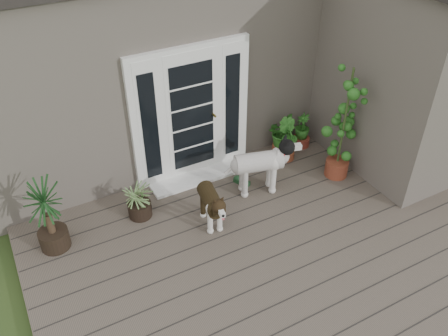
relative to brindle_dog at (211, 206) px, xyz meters
name	(u,v)px	position (x,y,z in m)	size (l,w,h in m)	color
deck	(279,258)	(0.51, -0.96, -0.38)	(6.20, 4.60, 0.12)	#6B5B4C
house_main	(152,43)	(0.51, 3.29, 1.11)	(7.40, 4.00, 3.10)	#665E54
house_wing	(403,77)	(3.41, 0.14, 1.11)	(1.60, 2.40, 3.10)	#665E54
door_unit	(191,114)	(0.31, 1.24, 0.75)	(1.90, 0.14, 2.15)	white
door_step	(199,176)	(0.31, 1.04, -0.30)	(1.60, 0.40, 0.05)	white
brindle_dog	(211,206)	(0.00, 0.00, 0.00)	(0.33, 0.77, 0.64)	#302411
white_dog	(258,170)	(0.96, 0.32, 0.08)	(0.41, 0.96, 0.80)	white
spider_plant	(139,199)	(-0.83, 0.64, -0.02)	(0.57, 0.57, 0.61)	#8BAD6A
yucca	(48,216)	(-2.04, 0.59, 0.22)	(0.75, 0.75, 1.08)	black
herb_a	(280,138)	(1.84, 1.04, -0.02)	(0.47, 0.47, 0.60)	#225217
herb_b	(287,145)	(1.85, 0.83, -0.05)	(0.36, 0.36, 0.54)	#205017
herb_c	(302,134)	(2.30, 1.04, -0.08)	(0.31, 0.31, 0.48)	#185418
sapling	(344,123)	(2.29, 0.07, 0.64)	(0.57, 0.57, 1.93)	#1F5919
clog_left	(242,181)	(0.84, 0.58, -0.28)	(0.14, 0.30, 0.09)	#16381C
clog_right	(245,161)	(1.16, 1.04, -0.28)	(0.12, 0.26, 0.08)	black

